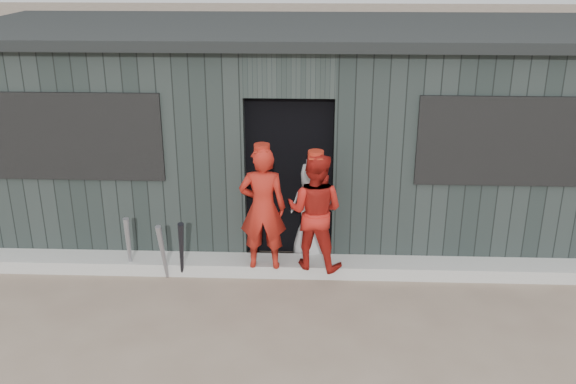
{
  "coord_description": "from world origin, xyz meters",
  "views": [
    {
      "loc": [
        0.27,
        -4.79,
        3.52
      ],
      "look_at": [
        0.0,
        1.8,
        1.0
      ],
      "focal_mm": 40.0,
      "sensor_mm": 36.0,
      "label": 1
    }
  ],
  "objects_px": {
    "bat_mid": "(163,252)",
    "dugout": "(293,126)",
    "player_grey_back": "(313,211)",
    "player_red_right": "(315,211)",
    "bat_right": "(181,250)",
    "bat_left": "(129,246)",
    "player_red_left": "(263,208)"
  },
  "relations": [
    {
      "from": "bat_right",
      "to": "dugout",
      "type": "relative_size",
      "value": 0.09
    },
    {
      "from": "bat_left",
      "to": "player_grey_back",
      "type": "relative_size",
      "value": 0.59
    },
    {
      "from": "bat_left",
      "to": "bat_right",
      "type": "xyz_separation_m",
      "value": [
        0.63,
        -0.13,
        0.02
      ]
    },
    {
      "from": "player_red_right",
      "to": "player_grey_back",
      "type": "height_order",
      "value": "player_red_right"
    },
    {
      "from": "bat_left",
      "to": "player_red_right",
      "type": "bearing_deg",
      "value": 0.61
    },
    {
      "from": "player_red_left",
      "to": "dugout",
      "type": "bearing_deg",
      "value": -98.65
    },
    {
      "from": "player_red_left",
      "to": "player_grey_back",
      "type": "distance_m",
      "value": 0.77
    },
    {
      "from": "bat_left",
      "to": "bat_mid",
      "type": "xyz_separation_m",
      "value": [
        0.42,
        -0.13,
        -0.01
      ]
    },
    {
      "from": "player_grey_back",
      "to": "bat_mid",
      "type": "bearing_deg",
      "value": 20.92
    },
    {
      "from": "bat_left",
      "to": "dugout",
      "type": "height_order",
      "value": "dugout"
    },
    {
      "from": "dugout",
      "to": "player_red_right",
      "type": "bearing_deg",
      "value": -80.54
    },
    {
      "from": "bat_mid",
      "to": "player_red_right",
      "type": "xyz_separation_m",
      "value": [
        1.68,
        0.16,
        0.46
      ]
    },
    {
      "from": "player_grey_back",
      "to": "dugout",
      "type": "distance_m",
      "value": 1.52
    },
    {
      "from": "player_red_left",
      "to": "player_grey_back",
      "type": "xyz_separation_m",
      "value": [
        0.55,
        0.49,
        -0.23
      ]
    },
    {
      "from": "bat_left",
      "to": "bat_right",
      "type": "relative_size",
      "value": 0.94
    },
    {
      "from": "player_red_left",
      "to": "player_red_right",
      "type": "bearing_deg",
      "value": -176.61
    },
    {
      "from": "player_red_left",
      "to": "dugout",
      "type": "relative_size",
      "value": 0.17
    },
    {
      "from": "player_grey_back",
      "to": "dugout",
      "type": "height_order",
      "value": "dugout"
    },
    {
      "from": "bat_right",
      "to": "player_red_right",
      "type": "distance_m",
      "value": 1.54
    },
    {
      "from": "bat_mid",
      "to": "player_red_left",
      "type": "bearing_deg",
      "value": 6.12
    },
    {
      "from": "dugout",
      "to": "bat_right",
      "type": "bearing_deg",
      "value": -121.05
    },
    {
      "from": "bat_right",
      "to": "player_red_right",
      "type": "xyz_separation_m",
      "value": [
        1.47,
        0.15,
        0.44
      ]
    },
    {
      "from": "bat_left",
      "to": "player_red_right",
      "type": "distance_m",
      "value": 2.15
    },
    {
      "from": "bat_mid",
      "to": "dugout",
      "type": "relative_size",
      "value": 0.09
    },
    {
      "from": "bat_left",
      "to": "player_red_left",
      "type": "bearing_deg",
      "value": -0.51
    },
    {
      "from": "bat_right",
      "to": "player_red_left",
      "type": "xyz_separation_m",
      "value": [
        0.9,
        0.11,
        0.47
      ]
    },
    {
      "from": "bat_right",
      "to": "player_grey_back",
      "type": "distance_m",
      "value": 1.59
    },
    {
      "from": "bat_mid",
      "to": "bat_right",
      "type": "relative_size",
      "value": 0.92
    },
    {
      "from": "player_red_left",
      "to": "player_red_right",
      "type": "relative_size",
      "value": 1.06
    },
    {
      "from": "player_grey_back",
      "to": "dugout",
      "type": "xyz_separation_m",
      "value": [
        -0.28,
        1.34,
        0.67
      ]
    },
    {
      "from": "bat_right",
      "to": "player_grey_back",
      "type": "height_order",
      "value": "player_grey_back"
    },
    {
      "from": "bat_left",
      "to": "player_red_left",
      "type": "height_order",
      "value": "player_red_left"
    }
  ]
}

